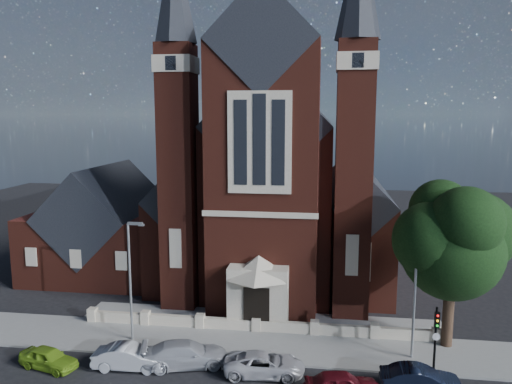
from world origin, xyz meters
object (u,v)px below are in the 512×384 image
at_px(street_tree, 455,244).
at_px(car_lime_van, 49,358).
at_px(parish_hall, 107,230).
at_px(street_lamp_right, 417,288).
at_px(church, 279,183).
at_px(car_silver_b, 186,354).
at_px(car_white_suv, 264,364).
at_px(traffic_signal, 436,331).
at_px(street_lamp_left, 131,274).
at_px(car_navy, 421,380).
at_px(car_silver_a, 130,357).

xyz_separation_m(street_tree, car_lime_van, (-24.12, -5.87, -6.33)).
bearing_deg(parish_hall, street_lamp_right, -28.22).
distance_m(church, car_silver_b, 23.21).
bearing_deg(car_white_suv, church, -1.30).
distance_m(parish_hall, car_silver_b, 21.14).
height_order(church, car_lime_van, church).
height_order(street_tree, traffic_signal, street_tree).
distance_m(traffic_signal, car_white_suv, 10.06).
bearing_deg(church, street_lamp_right, -61.96).
xyz_separation_m(street_tree, car_white_suv, (-11.35, -4.83, -6.31)).
bearing_deg(street_tree, car_white_suv, -156.97).
relative_size(parish_hall, car_lime_van, 3.31).
xyz_separation_m(street_lamp_left, car_lime_van, (-3.61, -4.16, -3.97)).
bearing_deg(car_navy, car_lime_van, 91.29).
xyz_separation_m(street_tree, street_lamp_right, (-2.51, -1.71, -2.36)).
relative_size(car_lime_van, car_silver_a, 0.86).
bearing_deg(traffic_signal, church, 118.20).
height_order(car_silver_b, car_navy, car_silver_b).
relative_size(church, car_silver_b, 6.75).
height_order(parish_hall, car_silver_b, parish_hall).
distance_m(church, car_lime_van, 26.90).
distance_m(street_lamp_left, car_white_suv, 10.45).
relative_size(traffic_signal, car_white_suv, 0.85).
xyz_separation_m(church, parish_hall, (-16.00, -4.94, -4.17)).
bearing_deg(car_navy, street_tree, -26.34).
xyz_separation_m(parish_hall, car_lime_van, (4.48, -18.16, -3.38)).
bearing_deg(car_lime_van, church, -11.78).
relative_size(church, car_white_suv, 7.46).
bearing_deg(church, street_tree, -53.83).
bearing_deg(traffic_signal, street_tree, 64.05).
xyz_separation_m(street_lamp_left, car_white_suv, (9.15, -3.12, -3.95)).
bearing_deg(traffic_signal, street_lamp_right, 120.01).
distance_m(street_tree, car_white_suv, 13.86).
bearing_deg(street_lamp_left, street_tree, 4.76).
bearing_deg(street_tree, car_navy, -116.64).
height_order(street_lamp_left, car_lime_van, street_lamp_left).
bearing_deg(traffic_signal, street_lamp_left, 175.24).
relative_size(street_lamp_right, car_navy, 1.88).
height_order(parish_hall, street_lamp_left, parish_hall).
height_order(church, parish_hall, church).
xyz_separation_m(street_lamp_left, car_silver_b, (4.37, -2.76, -3.85)).
bearing_deg(car_silver_b, street_lamp_right, -94.26).
height_order(church, car_navy, church).
distance_m(street_tree, car_lime_van, 25.62).
bearing_deg(car_silver_b, car_white_suv, -109.97).
height_order(car_silver_a, car_white_suv, car_silver_a).
distance_m(street_lamp_right, car_lime_van, 22.36).
xyz_separation_m(car_lime_van, car_silver_b, (7.98, 1.39, 0.12)).
relative_size(street_tree, car_silver_b, 2.07).
xyz_separation_m(parish_hall, car_white_suv, (17.24, -17.12, -3.36)).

